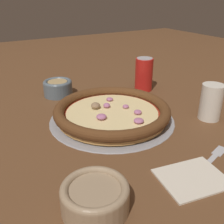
# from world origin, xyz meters

# --- Properties ---
(ground_plane) EXTENTS (3.00, 3.00, 0.00)m
(ground_plane) POSITION_xyz_m (0.00, 0.00, 0.00)
(ground_plane) COLOR brown
(pizza_tray) EXTENTS (0.37, 0.37, 0.01)m
(pizza_tray) POSITION_xyz_m (0.00, 0.00, 0.00)
(pizza_tray) COLOR #9E9EA3
(pizza_tray) RESTS_ON ground_plane
(pizza) EXTENTS (0.34, 0.34, 0.04)m
(pizza) POSITION_xyz_m (-0.00, -0.00, 0.03)
(pizza) COLOR tan
(pizza) RESTS_ON pizza_tray
(bowl_near) EXTENTS (0.10, 0.10, 0.06)m
(bowl_near) POSITION_xyz_m (-0.07, 0.27, 0.03)
(bowl_near) COLOR slate
(bowl_near) RESTS_ON ground_plane
(bowl_far) EXTENTS (0.12, 0.12, 0.05)m
(bowl_far) POSITION_xyz_m (-0.20, -0.29, 0.03)
(bowl_far) COLOR #9E8466
(bowl_far) RESTS_ON ground_plane
(drinking_cup) EXTENTS (0.06, 0.06, 0.11)m
(drinking_cup) POSITION_xyz_m (0.25, -0.14, 0.05)
(drinking_cup) COLOR silver
(drinking_cup) RESTS_ON ground_plane
(napkin) EXTENTS (0.15, 0.13, 0.01)m
(napkin) POSITION_xyz_m (0.01, -0.32, 0.00)
(napkin) COLOR beige
(napkin) RESTS_ON ground_plane
(fork) EXTENTS (0.18, 0.07, 0.00)m
(fork) POSITION_xyz_m (0.08, -0.30, 0.00)
(fork) COLOR #B7B7BC
(fork) RESTS_ON ground_plane
(beverage_can) EXTENTS (0.07, 0.07, 0.12)m
(beverage_can) POSITION_xyz_m (0.23, 0.16, 0.06)
(beverage_can) COLOR red
(beverage_can) RESTS_ON ground_plane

